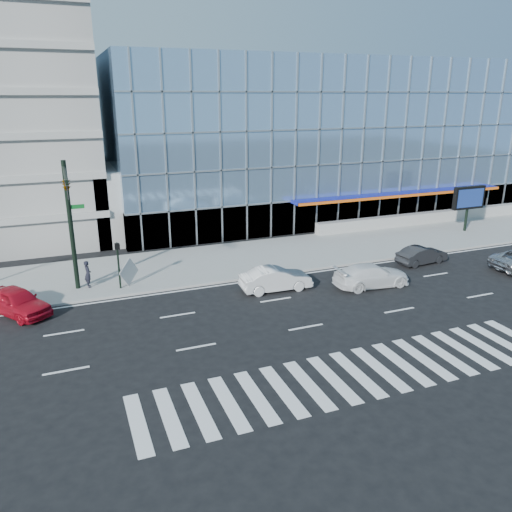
# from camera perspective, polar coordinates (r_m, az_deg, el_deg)

# --- Properties ---
(ground) EXTENTS (160.00, 160.00, 0.00)m
(ground) POSITION_cam_1_polar(r_m,az_deg,el_deg) (30.19, 2.26, -5.02)
(ground) COLOR black
(ground) RESTS_ON ground
(sidewalk) EXTENTS (120.00, 8.00, 0.15)m
(sidewalk) POSITION_cam_1_polar(r_m,az_deg,el_deg) (37.15, -2.69, -0.42)
(sidewalk) COLOR gray
(sidewalk) RESTS_ON ground
(theatre_building) EXTENTS (42.00, 26.00, 15.00)m
(theatre_building) POSITION_cam_1_polar(r_m,az_deg,el_deg) (57.44, 4.82, 13.63)
(theatre_building) COLOR #7196BD
(theatre_building) RESTS_ON ground
(ramp_block) EXTENTS (6.00, 8.00, 6.00)m
(ramp_block) POSITION_cam_1_polar(r_m,az_deg,el_deg) (44.60, -14.35, 6.05)
(ramp_block) COLOR gray
(ramp_block) RESTS_ON ground
(retaining_wall) EXTENTS (30.00, 0.80, 1.00)m
(retaining_wall) POSITION_cam_1_polar(r_m,az_deg,el_deg) (52.32, 21.68, 4.41)
(retaining_wall) COLOR gray
(retaining_wall) RESTS_ON sidewalk
(traffic_signal) EXTENTS (1.14, 5.74, 8.00)m
(traffic_signal) POSITION_cam_1_polar(r_m,az_deg,el_deg) (30.50, -20.70, 6.19)
(traffic_signal) COLOR black
(traffic_signal) RESTS_ON sidewalk
(ped_signal_post) EXTENTS (0.30, 0.33, 3.00)m
(ped_signal_post) POSITION_cam_1_polar(r_m,az_deg,el_deg) (31.96, -15.48, -0.26)
(ped_signal_post) COLOR black
(ped_signal_post) RESTS_ON sidewalk
(marquee_sign) EXTENTS (3.20, 0.43, 4.00)m
(marquee_sign) POSITION_cam_1_polar(r_m,az_deg,el_deg) (47.94, 23.13, 6.05)
(marquee_sign) COLOR black
(marquee_sign) RESTS_ON sidewalk
(white_suv) EXTENTS (5.14, 2.28, 1.46)m
(white_suv) POSITION_cam_1_polar(r_m,az_deg,el_deg) (32.86, 13.07, -2.17)
(white_suv) COLOR white
(white_suv) RESTS_ON ground
(white_sedan) EXTENTS (4.59, 1.78, 1.49)m
(white_sedan) POSITION_cam_1_polar(r_m,az_deg,el_deg) (31.39, 2.27, -2.63)
(white_sedan) COLOR silver
(white_sedan) RESTS_ON ground
(dark_sedan) EXTENTS (4.08, 1.79, 1.30)m
(dark_sedan) POSITION_cam_1_polar(r_m,az_deg,el_deg) (38.27, 18.42, 0.11)
(dark_sedan) COLOR black
(dark_sedan) RESTS_ON ground
(red_sedan) EXTENTS (4.12, 4.72, 1.54)m
(red_sedan) POSITION_cam_1_polar(r_m,az_deg,el_deg) (31.03, -25.67, -4.70)
(red_sedan) COLOR #B60E20
(red_sedan) RESTS_ON ground
(pedestrian) EXTENTS (0.53, 0.70, 1.73)m
(pedestrian) POSITION_cam_1_polar(r_m,az_deg,el_deg) (33.18, -18.67, -1.96)
(pedestrian) COLOR black
(pedestrian) RESTS_ON sidewalk
(tilted_panel) EXTENTS (1.37, 1.28, 1.81)m
(tilted_panel) POSITION_cam_1_polar(r_m,az_deg,el_deg) (32.70, -14.32, -1.77)
(tilted_panel) COLOR #A8A8A8
(tilted_panel) RESTS_ON sidewalk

